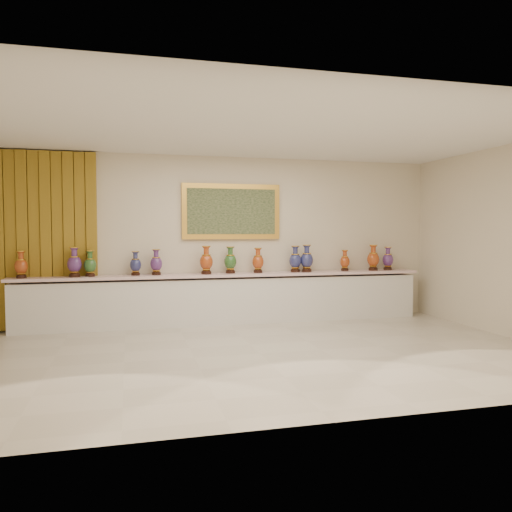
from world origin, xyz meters
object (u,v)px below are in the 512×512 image
(vase_2, at_px, (90,265))
(counter, at_px, (228,299))
(vase_0, at_px, (21,266))
(vase_1, at_px, (74,264))

(vase_2, bearing_deg, counter, 0.72)
(counter, xyz_separation_m, vase_0, (-3.38, -0.06, 0.66))
(vase_2, bearing_deg, vase_1, -174.18)
(counter, relative_size, vase_2, 16.73)
(vase_0, bearing_deg, vase_2, 1.58)
(vase_0, height_order, vase_2, vase_0)
(counter, distance_m, vase_2, 2.42)
(vase_1, xyz_separation_m, vase_2, (0.24, 0.02, -0.03))
(vase_0, relative_size, vase_1, 0.89)
(vase_0, relative_size, vase_2, 1.01)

